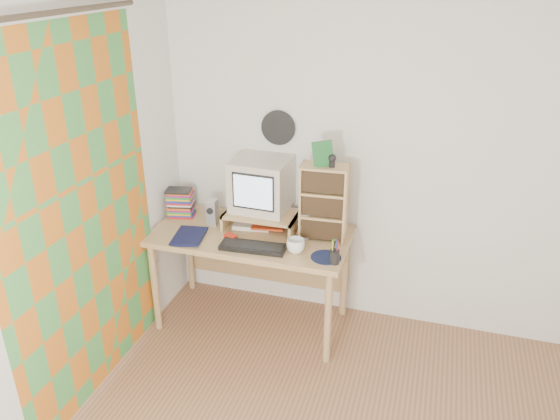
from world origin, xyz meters
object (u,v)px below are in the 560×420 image
Objects in this scene: desk at (254,246)px; mug at (296,246)px; dvd_stack at (181,200)px; diary at (175,234)px; crt_monitor at (260,186)px; cd_rack at (324,202)px; keyboard at (253,247)px.

mug is (0.38, -0.24, 0.18)m from desk.
diary is (0.11, -0.33, -0.10)m from dvd_stack.
crt_monitor is at bearing 137.32° from mug.
cd_rack reaches higher than diary.
dvd_stack is 1.11m from cd_rack.
dvd_stack reaches higher than desk.
keyboard is at bearing -172.07° from mug.
cd_rack is 2.11× the size of diary.
cd_rack is at bearing 2.68° from desk.
crt_monitor is 0.47m from keyboard.
dvd_stack is 1.02m from mug.
mug is at bearing -40.30° from crt_monitor.
mug is at bearing -32.21° from desk.
cd_rack reaches higher than keyboard.
dvd_stack is at bearing 150.31° from keyboard.
cd_rack is (0.50, 0.02, 0.40)m from desk.
diary is at bearing -150.67° from desk.
mug is 0.87m from diary.
mug is at bearing -118.37° from cd_rack.
dvd_stack is (-0.59, 0.06, 0.26)m from desk.
mug is (0.98, -0.30, -0.08)m from dvd_stack.
cd_rack reaches higher than crt_monitor.
cd_rack is at bearing -14.32° from dvd_stack.
mug is at bearing -29.50° from dvd_stack.
diary is (-0.58, 0.01, 0.01)m from keyboard.
cd_rack is at bearing 65.28° from mug.
crt_monitor is 0.65m from dvd_stack.
crt_monitor is at bearing 25.67° from diary.
diary is (-0.48, -0.27, 0.16)m from desk.
keyboard is 0.58m from diary.
desk is at bearing 147.79° from mug.
diary is (-0.87, -0.03, -0.02)m from mug.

